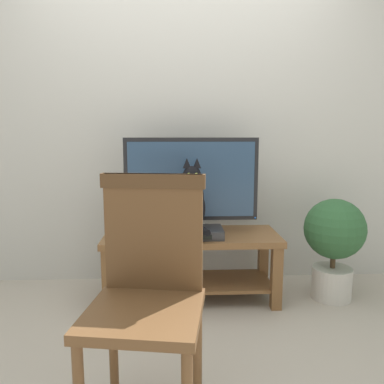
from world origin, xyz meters
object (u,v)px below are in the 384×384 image
Objects in this scene: wooden_chair at (149,282)px; tv at (191,182)px; media_box at (192,233)px; cat at (192,202)px; tv_stand at (192,254)px; book_stack at (128,228)px; potted_plant at (334,240)px.

tv is at bearing 79.30° from wooden_chair.
cat reaches higher than media_box.
tv reaches higher than tv_stand.
tv_stand is 5.42× the size of book_stack.
potted_plant is at bearing -2.51° from tv_stand.
tv is (0.00, 0.06, 0.51)m from tv_stand.
book_stack is at bearing 167.93° from media_box.
book_stack is at bearing 177.67° from potted_plant.
book_stack is at bearing 165.93° from cat.
wooden_chair is at bearing -101.25° from tv_stand.
tv_stand is at bearing 87.02° from media_box.
potted_plant is at bearing -2.33° from book_stack.
media_box is at bearing -178.01° from potted_plant.
book_stack is at bearing 100.81° from wooden_chair.
cat is at bearing -86.49° from media_box.
wooden_chair is (-0.22, -1.06, 0.08)m from media_box.
cat is (-0.00, -0.10, 0.39)m from tv_stand.
wooden_chair is (-0.22, -1.04, -0.13)m from cat.
tv is 1.09m from potted_plant.
tv reaches higher than cat.
media_box is at bearing -12.07° from book_stack.
book_stack is (-0.45, 0.02, 0.19)m from tv_stand.
media_box is at bearing 78.15° from wooden_chair.
tv_stand is 0.51m from tv.
tv is at bearing 5.70° from book_stack.
media_box is (-0.00, -0.14, -0.33)m from tv.
tv is 1.96× the size of cat.
tv is at bearing 88.84° from cat.
cat is 0.47× the size of wooden_chair.
tv_stand is 1.30× the size of tv.
book_stack is at bearing 178.07° from tv_stand.
tv_stand is 0.20m from media_box.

